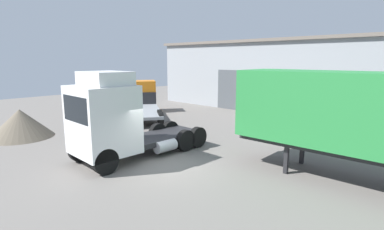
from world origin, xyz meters
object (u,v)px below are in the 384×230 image
Objects in this scene: flatbed_truck_orange at (142,99)px; oil_drum at (122,127)px; container_trailer_green at (369,115)px; gravel_pile at (20,123)px; tractor_unit_white at (114,120)px.

flatbed_truck_orange is 6.99m from oil_drum.
container_trailer_green is 17.87m from gravel_pile.
flatbed_truck_orange is at bearing -12.10° from container_trailer_green.
tractor_unit_white reaches higher than gravel_pile.
container_trailer_green is 2.63× the size of gravel_pile.
container_trailer_green is at bearing 21.06° from gravel_pile.
tractor_unit_white reaches higher than flatbed_truck_orange.
container_trailer_green reaches higher than flatbed_truck_orange.
container_trailer_green is 10.88× the size of oil_drum.
container_trailer_green is at bearing -155.93° from flatbed_truck_orange.
container_trailer_green is (8.82, 4.84, 0.70)m from tractor_unit_white.
tractor_unit_white is 10.08m from container_trailer_green.
flatbed_truck_orange is at bearing 96.02° from gravel_pile.
tractor_unit_white is 1.79× the size of gravel_pile.
container_trailer_green reaches higher than oil_drum.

